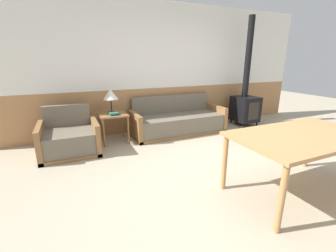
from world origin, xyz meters
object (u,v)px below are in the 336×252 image
object	(u,v)px
wood_stove	(245,100)
side_table	(113,119)
armchair	(70,139)
dining_table	(303,140)
couch	(178,122)
table_lamp	(110,95)

from	to	relation	value
wood_stove	side_table	bearing A→B (deg)	178.56
armchair	dining_table	xyz separation A→B (m)	(2.46, -2.39, 0.42)
wood_stove	couch	bearing A→B (deg)	177.33
table_lamp	wood_stove	size ratio (longest dim) A/B	0.19
side_table	wood_stove	size ratio (longest dim) A/B	0.22
couch	dining_table	bearing A→B (deg)	-83.86
armchair	side_table	xyz separation A→B (m)	(0.80, 0.25, 0.22)
couch	wood_stove	xyz separation A→B (m)	(1.77, -0.08, 0.36)
armchair	side_table	size ratio (longest dim) A/B	1.69
table_lamp	couch	bearing A→B (deg)	-3.55
armchair	table_lamp	xyz separation A→B (m)	(0.79, 0.33, 0.67)
table_lamp	dining_table	distance (m)	3.20
side_table	dining_table	distance (m)	3.12
couch	dining_table	world-z (taller)	couch
side_table	wood_stove	bearing A→B (deg)	-1.44
dining_table	wood_stove	size ratio (longest dim) A/B	0.66
armchair	dining_table	bearing A→B (deg)	-46.98
wood_stove	armchair	bearing A→B (deg)	-177.59
table_lamp	dining_table	bearing A→B (deg)	-58.56
armchair	table_lamp	size ratio (longest dim) A/B	2.04
couch	dining_table	size ratio (longest dim) A/B	1.22
couch	wood_stove	distance (m)	1.81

